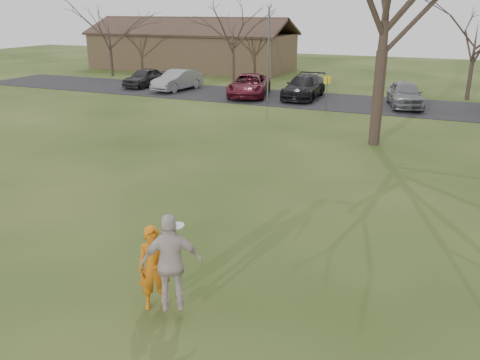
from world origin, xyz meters
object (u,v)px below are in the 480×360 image
at_px(lamp_post, 269,41).
at_px(car_2, 249,85).
at_px(car_0, 145,77).
at_px(building, 192,50).
at_px(car_1, 177,80).
at_px(player_defender, 154,268).
at_px(car_3, 304,87).
at_px(catching_play, 172,263).
at_px(car_4, 405,94).

bearing_deg(lamp_post, car_2, 134.93).
bearing_deg(car_2, car_0, 161.13).
bearing_deg(lamp_post, building, 132.09).
height_order(car_1, car_2, car_2).
height_order(player_defender, car_0, player_defender).
distance_m(player_defender, car_3, 25.99).
bearing_deg(car_0, player_defender, -53.55).
bearing_deg(catching_play, car_4, 85.77).
xyz_separation_m(car_3, lamp_post, (-1.57, -2.94, 3.15)).
relative_size(car_1, catching_play, 2.24).
relative_size(player_defender, car_1, 0.40).
distance_m(car_1, car_3, 9.81).
distance_m(player_defender, car_1, 28.92).
xyz_separation_m(car_2, catching_play, (8.65, -25.10, 0.45)).
bearing_deg(car_2, car_3, -2.69).
xyz_separation_m(car_0, car_1, (3.28, -0.53, 0.03)).
bearing_deg(catching_play, lamp_post, 105.71).
bearing_deg(car_4, player_defender, -109.76).
xyz_separation_m(building, lamp_post, (14.00, -15.50, 2.04)).
relative_size(player_defender, lamp_post, 0.29).
bearing_deg(car_1, car_2, 4.89).
xyz_separation_m(car_2, car_4, (10.52, 0.22, 0.03)).
xyz_separation_m(player_defender, car_0, (-17.40, 25.77, -0.16)).
height_order(player_defender, building, building).
height_order(player_defender, car_3, player_defender).
distance_m(car_0, lamp_post, 12.34).
relative_size(car_2, building, 0.27).
bearing_deg(lamp_post, car_3, 61.85).
bearing_deg(car_3, lamp_post, -119.86).
distance_m(player_defender, car_2, 26.19).
height_order(car_3, catching_play, catching_play).
xyz_separation_m(car_2, car_3, (3.78, 0.73, 0.01)).
bearing_deg(car_0, car_1, -6.76).
bearing_deg(car_3, car_1, -179.44).
bearing_deg(building, car_0, -78.68).
bearing_deg(catching_play, car_0, 124.66).
relative_size(car_1, car_4, 0.98).
bearing_deg(car_2, car_1, 163.25).
distance_m(catching_play, building, 43.49).
bearing_deg(car_2, catching_play, -84.53).
bearing_deg(player_defender, car_0, 90.20).
xyz_separation_m(car_0, building, (-2.49, 12.42, 1.17)).
height_order(car_0, car_1, car_1).
distance_m(car_2, catching_play, 26.55).
distance_m(car_3, building, 20.04).
height_order(car_3, lamp_post, lamp_post).
distance_m(car_2, car_3, 3.85).
bearing_deg(car_4, car_3, 161.46).
height_order(player_defender, car_1, player_defender).
xyz_separation_m(car_0, lamp_post, (11.51, -3.08, 3.21)).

